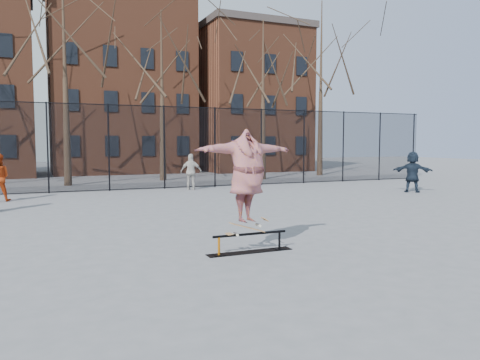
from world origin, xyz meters
name	(u,v)px	position (x,y,z in m)	size (l,w,h in m)	color
ground	(260,244)	(0.00, 0.00, 0.00)	(100.00, 100.00, 0.00)	slate
skate_rail	(250,245)	(-0.52, -0.60, 0.16)	(1.83, 0.28, 0.40)	black
skateboard	(247,231)	(-0.58, -0.60, 0.45)	(0.81, 0.19, 0.10)	#9D683E
skater	(247,182)	(-0.58, -0.60, 1.43)	(2.30, 0.63, 1.87)	#47337F
bystander_white	(191,172)	(2.22, 12.00, 0.85)	(1.00, 0.42, 1.70)	#B8B3AA
bystander_navy	(412,172)	(11.00, 6.97, 0.92)	(1.71, 0.54, 1.84)	#182230
fence	(139,146)	(-0.01, 13.00, 2.05)	(34.03, 0.07, 4.00)	black
tree_row	(117,48)	(-0.25, 17.15, 7.36)	(33.66, 7.46, 10.67)	black
rowhouses	(112,90)	(0.72, 26.00, 6.06)	(29.00, 7.00, 13.00)	brown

